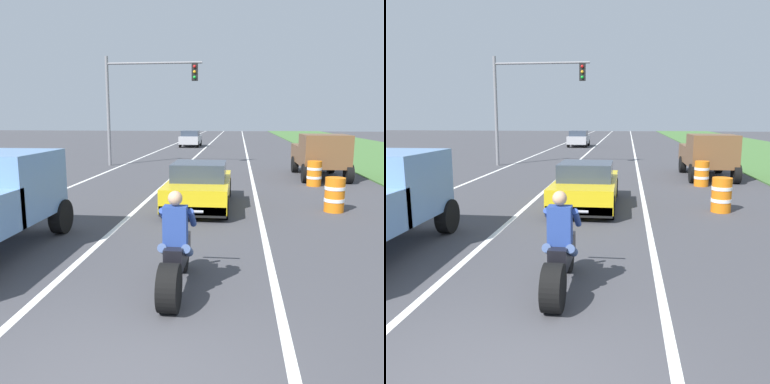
# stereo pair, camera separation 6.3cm
# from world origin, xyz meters

# --- Properties ---
(lane_stripe_left_solid) EXTENTS (0.14, 120.00, 0.01)m
(lane_stripe_left_solid) POSITION_xyz_m (-5.40, 20.00, 0.00)
(lane_stripe_left_solid) COLOR white
(lane_stripe_left_solid) RESTS_ON ground
(lane_stripe_right_solid) EXTENTS (0.14, 120.00, 0.01)m
(lane_stripe_right_solid) POSITION_xyz_m (1.80, 20.00, 0.00)
(lane_stripe_right_solid) COLOR white
(lane_stripe_right_solid) RESTS_ON ground
(lane_stripe_centre_dashed) EXTENTS (0.14, 120.00, 0.01)m
(lane_stripe_centre_dashed) POSITION_xyz_m (-1.80, 20.00, 0.00)
(lane_stripe_centre_dashed) COLOR white
(lane_stripe_centre_dashed) RESTS_ON ground
(motorcycle_with_rider) EXTENTS (0.70, 2.21, 1.62)m
(motorcycle_with_rider) POSITION_xyz_m (0.24, 2.43, 0.59)
(motorcycle_with_rider) COLOR black
(motorcycle_with_rider) RESTS_ON ground
(sports_car_yellow) EXTENTS (1.84, 4.30, 1.37)m
(sports_car_yellow) POSITION_xyz_m (0.01, 8.79, 0.63)
(sports_car_yellow) COLOR yellow
(sports_car_yellow) RESTS_ON ground
(pickup_truck_right_shoulder_brown) EXTENTS (2.02, 4.80, 1.98)m
(pickup_truck_right_shoulder_brown) POSITION_xyz_m (4.85, 15.58, 1.11)
(pickup_truck_right_shoulder_brown) COLOR brown
(pickup_truck_right_shoulder_brown) RESTS_ON ground
(traffic_light_mast_near) EXTENTS (5.37, 0.34, 6.00)m
(traffic_light_mast_near) POSITION_xyz_m (-4.42, 19.09, 4.05)
(traffic_light_mast_near) COLOR gray
(traffic_light_mast_near) RESTS_ON ground
(construction_barrel_nearest) EXTENTS (0.58, 0.58, 1.00)m
(construction_barrel_nearest) POSITION_xyz_m (3.96, 8.48, 0.50)
(construction_barrel_nearest) COLOR orange
(construction_barrel_nearest) RESTS_ON ground
(construction_barrel_mid) EXTENTS (0.58, 0.58, 1.00)m
(construction_barrel_mid) POSITION_xyz_m (4.19, 13.07, 0.50)
(construction_barrel_mid) COLOR orange
(construction_barrel_mid) RESTS_ON ground
(distant_car_far_ahead) EXTENTS (1.80, 4.00, 1.50)m
(distant_car_far_ahead) POSITION_xyz_m (-3.31, 34.82, 0.77)
(distant_car_far_ahead) COLOR #B2B2B7
(distant_car_far_ahead) RESTS_ON ground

